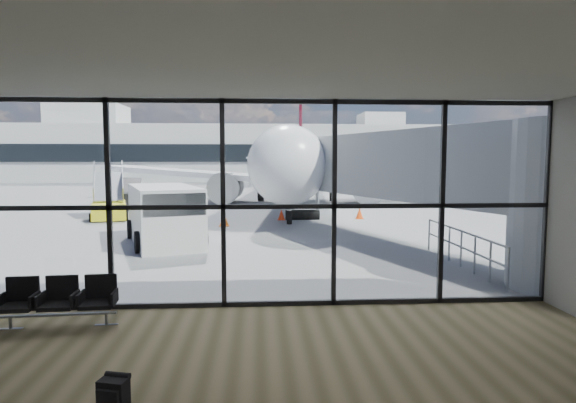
{
  "coord_description": "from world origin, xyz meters",
  "views": [
    {
      "loc": [
        -0.45,
        -10.33,
        3.23
      ],
      "look_at": [
        0.38,
        3.0,
        2.04
      ],
      "focal_mm": 30.0,
      "sensor_mm": 36.0,
      "label": 1
    }
  ],
  "objects": [
    {
      "name": "ground",
      "position": [
        0.0,
        40.0,
        0.0
      ],
      "size": [
        220.0,
        220.0,
        0.0
      ],
      "primitive_type": "plane",
      "color": "slate",
      "rests_on": "ground"
    },
    {
      "name": "lounge_shell",
      "position": [
        0.0,
        -4.8,
        2.65
      ],
      "size": [
        12.02,
        8.01,
        4.51
      ],
      "color": "brown",
      "rests_on": "ground"
    },
    {
      "name": "glass_curtain_wall",
      "position": [
        0.0,
        0.0,
        2.25
      ],
      "size": [
        12.1,
        0.12,
        4.5
      ],
      "color": "white",
      "rests_on": "ground"
    },
    {
      "name": "jet_bridge",
      "position": [
        4.9,
        7.07,
        2.76
      ],
      "size": [
        8.0,
        16.5,
        4.33
      ],
      "color": "#929496",
      "rests_on": "ground"
    },
    {
      "name": "apron_railing",
      "position": [
        5.6,
        3.5,
        0.72
      ],
      "size": [
        0.06,
        5.46,
        1.11
      ],
      "color": "gray",
      "rests_on": "ground"
    },
    {
      "name": "far_terminal",
      "position": [
        -0.59,
        61.97,
        4.21
      ],
      "size": [
        80.0,
        12.2,
        11.0
      ],
      "color": "beige",
      "rests_on": "ground"
    },
    {
      "name": "tree_1",
      "position": [
        -39.0,
        72.0,
        5.25
      ],
      "size": [
        5.61,
        5.61,
        8.07
      ],
      "color": "#382619",
      "rests_on": "ground"
    },
    {
      "name": "tree_2",
      "position": [
        -33.0,
        72.0,
        5.88
      ],
      "size": [
        6.27,
        6.27,
        9.03
      ],
      "color": "#382619",
      "rests_on": "ground"
    },
    {
      "name": "tree_3",
      "position": [
        -27.0,
        72.0,
        4.63
      ],
      "size": [
        4.95,
        4.95,
        7.12
      ],
      "color": "#382619",
      "rests_on": "ground"
    },
    {
      "name": "tree_4",
      "position": [
        -21.0,
        72.0,
        5.25
      ],
      "size": [
        5.61,
        5.61,
        8.07
      ],
      "color": "#382619",
      "rests_on": "ground"
    },
    {
      "name": "tree_5",
      "position": [
        -15.0,
        72.0,
        5.88
      ],
      "size": [
        6.27,
        6.27,
        9.03
      ],
      "color": "#382619",
      "rests_on": "ground"
    },
    {
      "name": "seating_row",
      "position": [
        -4.29,
        -0.96,
        0.53
      ],
      "size": [
        2.14,
        0.73,
        0.95
      ],
      "rotation": [
        0.0,
        0.0,
        0.07
      ],
      "color": "gray",
      "rests_on": "ground"
    },
    {
      "name": "backpack",
      "position": [
        -2.28,
        -4.43,
        0.25
      ],
      "size": [
        0.4,
        0.39,
        0.53
      ],
      "rotation": [
        0.0,
        0.0,
        -0.26
      ],
      "color": "black",
      "rests_on": "ground"
    },
    {
      "name": "airliner",
      "position": [
        2.58,
        27.2,
        2.88
      ],
      "size": [
        31.56,
        36.68,
        9.46
      ],
      "rotation": [
        0.0,
        0.0,
        -0.11
      ],
      "color": "white",
      "rests_on": "ground"
    },
    {
      "name": "service_van",
      "position": [
        -3.99,
        8.01,
        1.13
      ],
      "size": [
        3.72,
        5.48,
        2.19
      ],
      "rotation": [
        0.0,
        0.0,
        0.33
      ],
      "color": "silver",
      "rests_on": "ground"
    },
    {
      "name": "belt_loader",
      "position": [
        -8.79,
        20.86,
        0.66
      ],
      "size": [
        2.07,
        4.4,
        1.95
      ],
      "rotation": [
        0.0,
        0.0,
        0.14
      ],
      "color": "black",
      "rests_on": "ground"
    },
    {
      "name": "mobile_stairs",
      "position": [
        -8.47,
        15.97,
        0.59
      ],
      "size": [
        2.52,
        3.8,
        2.46
      ],
      "rotation": [
        0.0,
        0.0,
        0.28
      ],
      "color": "gold",
      "rests_on": "ground"
    },
    {
      "name": "traffic_cone_a",
      "position": [
        0.77,
        14.92,
        0.27
      ],
      "size": [
        0.4,
        0.4,
        0.57
      ],
      "color": "#FF380D",
      "rests_on": "ground"
    },
    {
      "name": "traffic_cone_b",
      "position": [
        -2.09,
        12.79,
        0.32
      ],
      "size": [
        0.48,
        0.48,
        0.68
      ],
      "color": "orange",
      "rests_on": "ground"
    },
    {
      "name": "traffic_cone_c",
      "position": [
        5.0,
        15.13,
        0.29
      ],
      "size": [
        0.43,
        0.43,
        0.61
      ],
      "color": "#F64B0C",
      "rests_on": "ground"
    }
  ]
}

